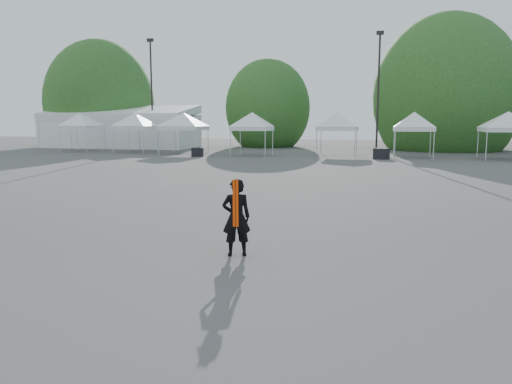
# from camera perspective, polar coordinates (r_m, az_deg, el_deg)

# --- Properties ---
(ground) EXTENTS (120.00, 120.00, 0.00)m
(ground) POSITION_cam_1_polar(r_m,az_deg,el_deg) (11.34, -3.52, -5.92)
(ground) COLOR #474442
(ground) RESTS_ON ground
(marquee) EXTENTS (15.00, 6.25, 4.23)m
(marquee) POSITION_cam_1_polar(r_m,az_deg,el_deg) (52.06, -15.24, 7.12)
(marquee) COLOR white
(marquee) RESTS_ON ground
(light_pole_west) EXTENTS (0.60, 0.25, 10.30)m
(light_pole_west) POSITION_cam_1_polar(r_m,az_deg,el_deg) (49.42, -11.85, 11.59)
(light_pole_west) COLOR black
(light_pole_west) RESTS_ON ground
(light_pole_east) EXTENTS (0.60, 0.25, 9.80)m
(light_pole_east) POSITION_cam_1_polar(r_m,az_deg,el_deg) (42.57, 13.81, 11.74)
(light_pole_east) COLOR black
(light_pole_east) RESTS_ON ground
(tree_far_w) EXTENTS (4.80, 4.80, 7.30)m
(tree_far_w) POSITION_cam_1_polar(r_m,az_deg,el_deg) (56.69, -17.43, 9.70)
(tree_far_w) COLOR #382314
(tree_far_w) RESTS_ON ground
(tree_mid_w) EXTENTS (4.16, 4.16, 6.33)m
(tree_mid_w) POSITION_cam_1_polar(r_m,az_deg,el_deg) (51.75, 1.36, 9.57)
(tree_mid_w) COLOR #382314
(tree_mid_w) RESTS_ON ground
(tree_mid_e) EXTENTS (5.12, 5.12, 7.79)m
(tree_mid_e) POSITION_cam_1_polar(r_m,az_deg,el_deg) (49.85, 20.85, 10.13)
(tree_mid_e) COLOR #382314
(tree_mid_e) RESTS_ON ground
(tent_a) EXTENTS (3.87, 3.87, 3.88)m
(tent_a) POSITION_cam_1_polar(r_m,az_deg,el_deg) (46.70, -19.45, 8.17)
(tent_a) COLOR silver
(tent_a) RESTS_ON ground
(tent_b) EXTENTS (4.18, 4.18, 3.88)m
(tent_b) POSITION_cam_1_polar(r_m,az_deg,el_deg) (44.16, -13.67, 8.42)
(tent_b) COLOR silver
(tent_b) RESTS_ON ground
(tent_c) EXTENTS (4.64, 4.64, 3.88)m
(tent_c) POSITION_cam_1_polar(r_m,az_deg,el_deg) (41.26, -8.30, 8.60)
(tent_c) COLOR silver
(tent_c) RESTS_ON ground
(tent_d) EXTENTS (4.08, 4.08, 3.88)m
(tent_d) POSITION_cam_1_polar(r_m,az_deg,el_deg) (38.78, -0.45, 8.70)
(tent_d) COLOR silver
(tent_d) RESTS_ON ground
(tent_e) EXTENTS (4.29, 4.29, 3.88)m
(tent_e) POSITION_cam_1_polar(r_m,az_deg,el_deg) (39.30, 9.33, 8.59)
(tent_e) COLOR silver
(tent_e) RESTS_ON ground
(tent_f) EXTENTS (4.01, 4.01, 3.88)m
(tent_f) POSITION_cam_1_polar(r_m,az_deg,el_deg) (38.40, 17.64, 8.32)
(tent_f) COLOR silver
(tent_f) RESTS_ON ground
(tent_g) EXTENTS (4.72, 4.72, 3.88)m
(tent_g) POSITION_cam_1_polar(r_m,az_deg,el_deg) (38.94, 26.88, 7.82)
(tent_g) COLOR silver
(tent_g) RESTS_ON ground
(man) EXTENTS (0.69, 0.58, 1.60)m
(man) POSITION_cam_1_polar(r_m,az_deg,el_deg) (10.20, -2.26, -2.90)
(man) COLOR black
(man) RESTS_ON ground
(crate_west) EXTENTS (0.98, 0.84, 0.66)m
(crate_west) POSITION_cam_1_polar(r_m,az_deg,el_deg) (37.93, -6.71, 4.54)
(crate_west) COLOR black
(crate_west) RESTS_ON ground
(crate_mid) EXTENTS (1.17, 1.02, 0.77)m
(crate_mid) POSITION_cam_1_polar(r_m,az_deg,el_deg) (36.32, 14.14, 4.26)
(crate_mid) COLOR black
(crate_mid) RESTS_ON ground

